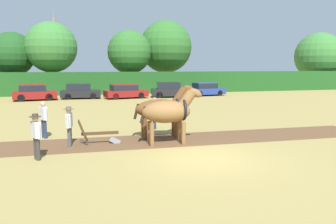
{
  "coord_description": "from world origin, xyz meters",
  "views": [
    {
      "loc": [
        -4.12,
        -10.42,
        3.2
      ],
      "look_at": [
        -0.22,
        4.14,
        1.1
      ],
      "focal_mm": 35.0,
      "sensor_mm": 36.0,
      "label": 1
    }
  ],
  "objects_px": {
    "draft_horse_lead_left": "(169,112)",
    "parked_car_center": "(170,90)",
    "tree_center_right": "(129,52)",
    "tree_far_right": "(319,56)",
    "parked_car_far_left": "(34,93)",
    "parked_car_left": "(80,92)",
    "farmer_beside_team": "(154,111)",
    "parked_car_center_left": "(125,92)",
    "tree_center": "(51,47)",
    "parked_car_center_right": "(206,89)",
    "farmer_onlooker_left": "(36,133)",
    "draft_horse_lead_right": "(162,108)",
    "plow": "(103,136)",
    "tree_center_left": "(12,54)",
    "farmer_onlooker_right": "(44,117)",
    "church_spire": "(55,43)",
    "farmer_at_plow": "(69,123)",
    "tree_right": "(166,47)"
  },
  "relations": [
    {
      "from": "draft_horse_lead_left",
      "to": "parked_car_center",
      "type": "distance_m",
      "value": 20.86
    },
    {
      "from": "tree_center_right",
      "to": "tree_far_right",
      "type": "distance_m",
      "value": 30.11
    },
    {
      "from": "parked_car_far_left",
      "to": "parked_car_left",
      "type": "xyz_separation_m",
      "value": [
        4.22,
        0.62,
        -0.02
      ]
    },
    {
      "from": "farmer_beside_team",
      "to": "parked_car_center_left",
      "type": "distance_m",
      "value": 16.71
    },
    {
      "from": "tree_center",
      "to": "parked_car_center_right",
      "type": "xyz_separation_m",
      "value": [
        16.53,
        -7.49,
        -4.74
      ]
    },
    {
      "from": "draft_horse_lead_left",
      "to": "farmer_onlooker_left",
      "type": "bearing_deg",
      "value": -166.29
    },
    {
      "from": "tree_center_right",
      "to": "draft_horse_lead_right",
      "type": "relative_size",
      "value": 2.63
    },
    {
      "from": "plow",
      "to": "tree_center_left",
      "type": "bearing_deg",
      "value": 107.77
    },
    {
      "from": "draft_horse_lead_right",
      "to": "farmer_onlooker_right",
      "type": "height_order",
      "value": "draft_horse_lead_right"
    },
    {
      "from": "draft_horse_lead_left",
      "to": "farmer_onlooker_left",
      "type": "distance_m",
      "value": 5.16
    },
    {
      "from": "tree_center_right",
      "to": "parked_car_center_left",
      "type": "bearing_deg",
      "value": -101.41
    },
    {
      "from": "church_spire",
      "to": "parked_car_center_right",
      "type": "bearing_deg",
      "value": -68.29
    },
    {
      "from": "farmer_at_plow",
      "to": "parked_car_center_left",
      "type": "xyz_separation_m",
      "value": [
        4.87,
        19.44,
        -0.24
      ]
    },
    {
      "from": "farmer_at_plow",
      "to": "parked_car_far_left",
      "type": "xyz_separation_m",
      "value": [
        -3.76,
        19.68,
        -0.2
      ]
    },
    {
      "from": "church_spire",
      "to": "farmer_onlooker_left",
      "type": "height_order",
      "value": "church_spire"
    },
    {
      "from": "farmer_beside_team",
      "to": "tree_center",
      "type": "bearing_deg",
      "value": 107.51
    },
    {
      "from": "farmer_at_plow",
      "to": "parked_car_center",
      "type": "height_order",
      "value": "farmer_at_plow"
    },
    {
      "from": "tree_center",
      "to": "farmer_onlooker_right",
      "type": "distance_m",
      "value": 26.27
    },
    {
      "from": "tree_right",
      "to": "draft_horse_lead_right",
      "type": "bearing_deg",
      "value": -104.91
    },
    {
      "from": "tree_far_right",
      "to": "parked_car_center_right",
      "type": "relative_size",
      "value": 2.0
    },
    {
      "from": "plow",
      "to": "parked_car_left",
      "type": "relative_size",
      "value": 0.44
    },
    {
      "from": "parked_car_far_left",
      "to": "parked_car_center",
      "type": "relative_size",
      "value": 1.0
    },
    {
      "from": "tree_far_right",
      "to": "parked_car_center_right",
      "type": "bearing_deg",
      "value": -156.04
    },
    {
      "from": "farmer_beside_team",
      "to": "tree_far_right",
      "type": "bearing_deg",
      "value": 42.66
    },
    {
      "from": "tree_right",
      "to": "tree_far_right",
      "type": "xyz_separation_m",
      "value": [
        24.77,
        0.28,
        -1.05
      ]
    },
    {
      "from": "parked_car_center_left",
      "to": "farmer_beside_team",
      "type": "bearing_deg",
      "value": -102.96
    },
    {
      "from": "tree_far_right",
      "to": "draft_horse_lead_left",
      "type": "xyz_separation_m",
      "value": [
        -32.64,
        -30.99,
        -3.43
      ]
    },
    {
      "from": "parked_car_center_left",
      "to": "church_spire",
      "type": "bearing_deg",
      "value": 91.05
    },
    {
      "from": "draft_horse_lead_left",
      "to": "plow",
      "type": "distance_m",
      "value": 2.93
    },
    {
      "from": "draft_horse_lead_left",
      "to": "draft_horse_lead_right",
      "type": "xyz_separation_m",
      "value": [
        0.05,
        1.33,
        -0.03
      ]
    },
    {
      "from": "tree_center",
      "to": "draft_horse_lead_left",
      "type": "bearing_deg",
      "value": -76.84
    },
    {
      "from": "tree_center_left",
      "to": "draft_horse_lead_left",
      "type": "bearing_deg",
      "value": -69.32
    },
    {
      "from": "draft_horse_lead_left",
      "to": "farmer_beside_team",
      "type": "xyz_separation_m",
      "value": [
        0.14,
        3.39,
        -0.42
      ]
    },
    {
      "from": "draft_horse_lead_left",
      "to": "farmer_beside_team",
      "type": "distance_m",
      "value": 3.42
    },
    {
      "from": "parked_car_center",
      "to": "parked_car_far_left",
      "type": "bearing_deg",
      "value": -172.82
    },
    {
      "from": "draft_horse_lead_left",
      "to": "parked_car_far_left",
      "type": "relative_size",
      "value": 0.66
    },
    {
      "from": "church_spire",
      "to": "parked_car_center",
      "type": "height_order",
      "value": "church_spire"
    },
    {
      "from": "plow",
      "to": "farmer_beside_team",
      "type": "relative_size",
      "value": 1.07
    },
    {
      "from": "tree_right",
      "to": "parked_car_center_left",
      "type": "distance_m",
      "value": 13.72
    },
    {
      "from": "draft_horse_lead_right",
      "to": "parked_car_far_left",
      "type": "distance_m",
      "value": 20.54
    },
    {
      "from": "farmer_at_plow",
      "to": "parked_car_center_right",
      "type": "xyz_separation_m",
      "value": [
        13.88,
        20.23,
        -0.24
      ]
    },
    {
      "from": "farmer_beside_team",
      "to": "parked_car_far_left",
      "type": "bearing_deg",
      "value": 117.31
    },
    {
      "from": "tree_center",
      "to": "plow",
      "type": "distance_m",
      "value": 28.39
    },
    {
      "from": "farmer_beside_team",
      "to": "parked_car_far_left",
      "type": "height_order",
      "value": "farmer_beside_team"
    },
    {
      "from": "farmer_onlooker_right",
      "to": "parked_car_center",
      "type": "distance_m",
      "value": 20.57
    },
    {
      "from": "farmer_at_plow",
      "to": "parked_car_center_right",
      "type": "relative_size",
      "value": 0.38
    },
    {
      "from": "tree_center_right",
      "to": "parked_car_far_left",
      "type": "height_order",
      "value": "tree_center_right"
    },
    {
      "from": "plow",
      "to": "parked_car_center_right",
      "type": "xyz_separation_m",
      "value": [
        12.53,
        20.15,
        0.37
      ]
    },
    {
      "from": "draft_horse_lead_right",
      "to": "tree_center",
      "type": "bearing_deg",
      "value": 105.22
    },
    {
      "from": "farmer_beside_team",
      "to": "farmer_onlooker_left",
      "type": "xyz_separation_m",
      "value": [
        -5.17,
        -4.49,
        -0.01
      ]
    }
  ]
}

